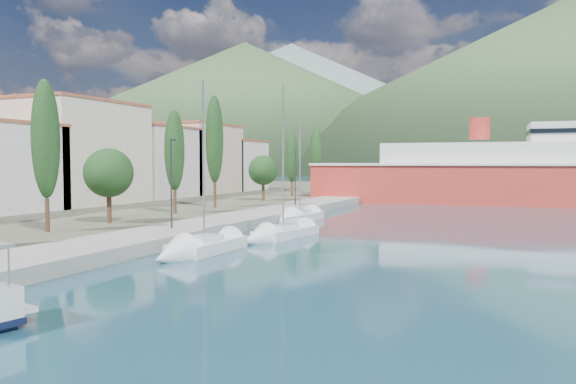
% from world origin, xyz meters
% --- Properties ---
extents(ground, '(1400.00, 1400.00, 0.00)m').
position_xyz_m(ground, '(0.00, 120.00, 0.00)').
color(ground, '#1D4556').
extents(quay, '(5.00, 88.00, 0.80)m').
position_xyz_m(quay, '(-9.00, 26.00, 0.40)').
color(quay, gray).
rests_on(quay, ground).
extents(land_strip, '(70.00, 148.00, 0.70)m').
position_xyz_m(land_strip, '(-47.00, 36.00, 0.35)').
color(land_strip, '#565644').
rests_on(land_strip, ground).
extents(town_buildings, '(9.20, 69.20, 11.30)m').
position_xyz_m(town_buildings, '(-32.00, 36.91, 5.57)').
color(town_buildings, beige).
rests_on(town_buildings, land_strip).
extents(tree_row, '(3.71, 62.71, 11.36)m').
position_xyz_m(tree_row, '(-15.83, 30.70, 5.74)').
color(tree_row, '#47301E').
rests_on(tree_row, land_strip).
extents(lamp_posts, '(0.15, 47.23, 6.06)m').
position_xyz_m(lamp_posts, '(-9.00, 14.41, 4.08)').
color(lamp_posts, '#2D2D33').
rests_on(lamp_posts, quay).
extents(sailboat_near, '(2.61, 7.69, 10.91)m').
position_xyz_m(sailboat_near, '(-4.19, 9.65, 0.30)').
color(sailboat_near, silver).
rests_on(sailboat_near, ground).
extents(sailboat_mid, '(3.38, 8.22, 11.49)m').
position_xyz_m(sailboat_mid, '(-2.71, 17.40, 0.28)').
color(sailboat_mid, silver).
rests_on(sailboat_mid, ground).
extents(sailboat_far, '(2.72, 7.30, 10.55)m').
position_xyz_m(sailboat_far, '(-5.66, 28.67, 0.30)').
color(sailboat_far, silver).
rests_on(sailboat_far, ground).
extents(ferry, '(59.54, 15.92, 11.70)m').
position_xyz_m(ferry, '(16.00, 60.87, 3.56)').
color(ferry, red).
rests_on(ferry, ground).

